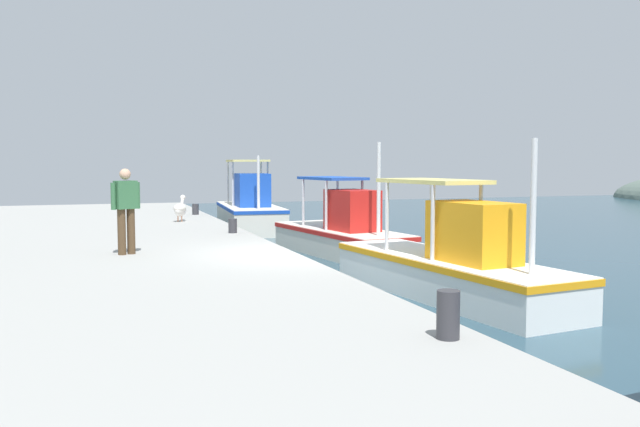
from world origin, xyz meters
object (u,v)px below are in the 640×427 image
fishing_boat_nearest (250,211)px  fishing_boat_third (451,266)px  pelican (180,209)px  mooring_bollard_nearest (195,209)px  fisherman_standing (126,207)px  mooring_bollard_third (448,315)px  mooring_bollard_second (233,226)px  fishing_boat_second (342,233)px

fishing_boat_nearest → fishing_boat_third: bearing=3.3°
pelican → mooring_bollard_nearest: 2.75m
mooring_bollard_nearest → fisherman_standing: bearing=-16.2°
pelican → mooring_bollard_nearest: (-2.60, 0.86, -0.21)m
pelican → mooring_bollard_third: size_ratio=1.85×
mooring_bollard_nearest → mooring_bollard_second: bearing=0.0°
fishing_boat_nearest → pelican: fishing_boat_nearest is taller
mooring_bollard_nearest → mooring_bollard_third: 17.41m
pelican → mooring_bollard_second: size_ratio=2.54×
fishing_boat_nearest → mooring_bollard_nearest: 2.83m
fishing_boat_second → mooring_bollard_nearest: (-5.91, -3.26, 0.37)m
mooring_bollard_second → mooring_bollard_third: size_ratio=0.73×
mooring_bollard_nearest → mooring_bollard_second: size_ratio=1.02×
fishing_boat_third → mooring_bollard_nearest: (-12.19, -3.12, 0.36)m
fishing_boat_third → fishing_boat_nearest: bearing=-176.7°
fishing_boat_second → mooring_bollard_second: bearing=-81.0°
fishing_boat_nearest → fishing_boat_second: (7.48, 0.93, -0.12)m
fishing_boat_second → pelican: bearing=-128.8°
fishing_boat_second → mooring_bollard_third: (11.50, -3.26, 0.43)m
fisherman_standing → mooring_bollard_third: size_ratio=3.36×
fishing_boat_second → pelican: fishing_boat_second is taller
mooring_bollard_second → pelican: bearing=-167.3°
fishing_boat_nearest → mooring_bollard_nearest: size_ratio=15.33×
fishing_boat_nearest → fishing_boat_third: size_ratio=0.94×
fishing_boat_third → mooring_bollard_third: bearing=-30.8°
pelican → mooring_bollard_second: 3.93m
fishing_boat_nearest → fishing_boat_third: 13.78m
fishing_boat_third → mooring_bollard_nearest: 12.59m
mooring_bollard_third → mooring_bollard_second: bearing=180.0°
mooring_bollard_second → fishing_boat_third: bearing=28.4°
fishing_boat_second → fishing_boat_third: fishing_boat_second is taller
fishing_boat_third → mooring_bollard_third: (5.22, -3.12, 0.42)m
fisherman_standing → fishing_boat_second: bearing=121.9°
fishing_boat_nearest → pelican: (4.17, -3.20, 0.45)m
fishing_boat_second → pelican: (-3.31, -4.12, 0.58)m
fisherman_standing → fishing_boat_nearest: bearing=155.4°
mooring_bollard_second → fisherman_standing: bearing=-40.8°
mooring_bollard_nearest → fishing_boat_third: bearing=14.4°
fishing_boat_third → pelican: bearing=-157.5°
fisherman_standing → pelican: bearing=164.5°
mooring_bollard_nearest → mooring_bollard_third: bearing=-0.0°
fishing_boat_second → mooring_bollard_nearest: fishing_boat_second is taller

